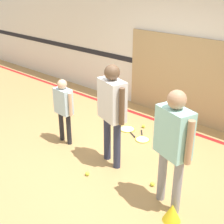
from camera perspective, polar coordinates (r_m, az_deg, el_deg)
The scene contains 13 objects.
ground_plane at distance 5.41m, azimuth -0.87°, elevation -7.99°, with size 16.00×16.00×0.00m, color tan.
wall_back at distance 6.53m, azimuth 12.66°, elevation 12.31°, with size 16.00×0.07×3.20m.
wall_panel at distance 6.48m, azimuth 14.95°, elevation 5.33°, with size 3.16×0.05×1.75m.
floor_stripe at distance 6.62m, azimuth 9.24°, elevation -1.88°, with size 14.40×0.10×0.01m.
person_instructor at distance 4.74m, azimuth 0.00°, elevation 1.25°, with size 0.61×0.39×1.67m.
person_student_left at distance 5.56m, azimuth -8.86°, elevation 1.37°, with size 0.46×0.21×1.21m.
person_student_right at distance 3.90m, azimuth 11.14°, elevation -4.79°, with size 0.60×0.39×1.65m.
racket_spare_on_floor at distance 6.25m, azimuth 2.90°, elevation -3.16°, with size 0.54×0.42×0.03m.
racket_second_spare at distance 5.92m, azimuth 5.59°, elevation -4.90°, with size 0.44×0.49×0.03m.
tennis_ball_near_instructor at distance 4.93m, azimuth -4.54°, elevation -11.17°, with size 0.07×0.07×0.07m, color #CCE038.
tennis_ball_by_spare_racket at distance 6.34m, azimuth 5.77°, elevation -2.60°, with size 0.07×0.07×0.07m, color #CCE038.
tennis_ball_stray_left at distance 4.74m, azimuth 7.39°, elevation -12.92°, with size 0.07×0.07×0.07m, color #CCE038.
training_cone at distance 4.18m, azimuth 10.92°, elevation -17.61°, with size 0.23×0.23×0.25m.
Camera 1 is at (3.09, -3.37, 2.89)m, focal length 50.00 mm.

